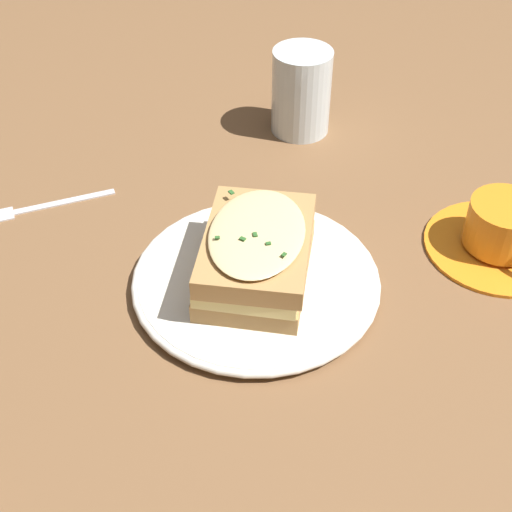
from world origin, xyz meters
name	(u,v)px	position (x,y,z in m)	size (l,w,h in m)	color
ground_plane	(268,295)	(0.00, 0.00, 0.00)	(2.40, 2.40, 0.00)	brown
dinner_plate	(256,280)	(-0.01, 0.01, 0.01)	(0.25, 0.25, 0.01)	silver
sandwich	(256,254)	(-0.01, 0.01, 0.05)	(0.11, 0.16, 0.07)	#B2844C
teacup_with_saucer	(502,232)	(0.24, 0.09, 0.02)	(0.16, 0.16, 0.06)	orange
water_glass	(301,92)	(0.02, 0.31, 0.06)	(0.08, 0.08, 0.11)	silver
fork	(13,212)	(-0.30, 0.11, 0.00)	(0.18, 0.09, 0.00)	silver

